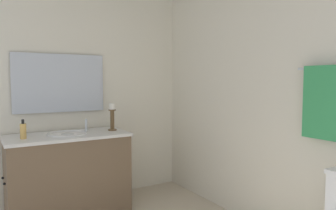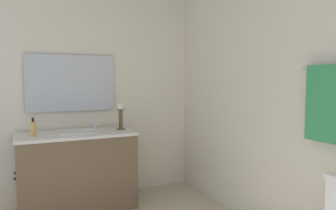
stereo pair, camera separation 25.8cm
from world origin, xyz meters
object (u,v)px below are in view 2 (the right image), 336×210
at_px(soap_bottle, 33,129).
at_px(sink_basin, 77,136).
at_px(vanity_cabinet, 77,171).
at_px(candle_holder_tall, 121,116).
at_px(mirror, 71,83).
at_px(towel_near_vanity, 324,103).

bearing_deg(soap_bottle, sink_basin, 96.81).
distance_m(vanity_cabinet, candle_holder_tall, 0.73).
bearing_deg(sink_basin, soap_bottle, -83.19).
height_order(mirror, towel_near_vanity, mirror).
bearing_deg(towel_near_vanity, candle_holder_tall, -153.77).
relative_size(mirror, soap_bottle, 5.26).
height_order(mirror, soap_bottle, mirror).
bearing_deg(soap_bottle, mirror, 128.61).
distance_m(mirror, candle_holder_tall, 0.66).
distance_m(mirror, soap_bottle, 0.68).
bearing_deg(candle_holder_tall, towel_near_vanity, 26.23).
bearing_deg(vanity_cabinet, candle_holder_tall, 89.41).
distance_m(sink_basin, candle_holder_tall, 0.51).
bearing_deg(candle_holder_tall, vanity_cabinet, -90.59).
distance_m(candle_holder_tall, soap_bottle, 0.89).
height_order(soap_bottle, towel_near_vanity, towel_near_vanity).
bearing_deg(candle_holder_tall, sink_basin, -90.59).
xyz_separation_m(vanity_cabinet, candle_holder_tall, (0.00, 0.47, 0.56)).
distance_m(mirror, towel_near_vanity, 2.52).
xyz_separation_m(mirror, towel_near_vanity, (2.11, 1.37, -0.13)).
bearing_deg(vanity_cabinet, mirror, 179.99).
height_order(vanity_cabinet, candle_holder_tall, candle_holder_tall).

